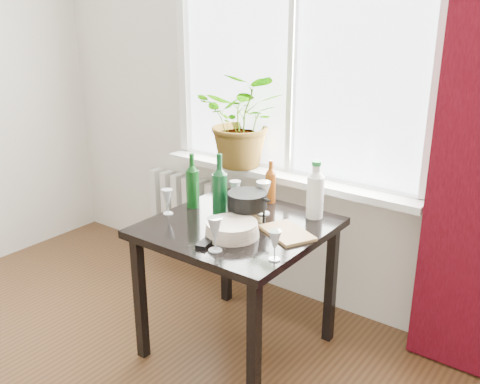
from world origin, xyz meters
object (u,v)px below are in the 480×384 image
Objects in this scene: wineglass_front_right at (215,234)px; potted_plant at (244,120)px; wineglass_front_left at (168,202)px; fondue_pot at (247,207)px; wineglass_far_right at (275,245)px; radiator at (196,215)px; plate_stack at (232,229)px; bottle_amber at (271,181)px; table at (238,240)px; cutting_board at (287,233)px; wine_bottle_left at (192,180)px; tv_remote at (208,241)px; wine_bottle_right at (220,185)px; wineglass_back_center at (263,197)px; cleaning_bottle at (315,189)px; wineglass_back_left at (235,194)px.

potted_plant is at bearing 118.80° from wineglass_front_right.
wineglass_front_left is 0.44m from fondue_pot.
wineglass_far_right is 0.45m from fondue_pot.
plate_stack reaches higher than radiator.
wineglass_far_right is at bearing -54.91° from bottle_amber.
bottle_amber is 0.93× the size of plate_stack.
table is at bearing -82.87° from bottle_amber.
wineglass_far_right reaches higher than cutting_board.
bottle_amber is at bearing 46.55° from wine_bottle_left.
wine_bottle_left is 0.64m from cutting_board.
tv_remote is at bearing -64.22° from potted_plant.
wine_bottle_left is 0.90× the size of wine_bottle_right.
wineglass_back_center is 0.14m from fondue_pot.
table is at bearing 81.79° from tv_remote.
wine_bottle_right is (0.70, -0.59, 0.53)m from radiator.
table is 0.30m from wine_bottle_right.
table is 2.48× the size of wine_bottle_right.
cleaning_bottle is at bearing 53.75° from tv_remote.
wineglass_far_right is 0.60× the size of fondue_pot.
fondue_pot reaches higher than wineglass_back_left.
plate_stack reaches higher than cutting_board.
wineglass_front_left is 0.52× the size of cutting_board.
bottle_amber reaches higher than plate_stack.
bottle_amber reaches higher than wineglass_front_right.
wineglass_front_left is at bearing -125.89° from wineglass_back_left.
cutting_board is (0.16, 0.35, -0.08)m from wineglass_front_right.
cleaning_bottle is 0.56m from wineglass_far_right.
potted_plant is 3.89× the size of wineglass_back_left.
bottle_amber is 0.70m from wineglass_front_right.
radiator is 3.24× the size of bottle_amber.
wineglass_far_right is 0.53× the size of plate_stack.
wineglass_front_left is at bearing -147.31° from wine_bottle_right.
plate_stack is (0.42, -0.19, -0.12)m from wine_bottle_left.
wine_bottle_left reaches higher than wineglass_front_right.
wineglass_back_center is 0.30m from cutting_board.
cleaning_bottle reaches higher than wineglass_far_right.
cleaning_bottle is 0.31m from cutting_board.
wineglass_front_right is at bearing -114.69° from cutting_board.
plate_stack is at bearing -63.58° from table.
table is 3.12× the size of cutting_board.
wineglass_far_right is at bearing -69.05° from cutting_board.
wineglass_far_right is 0.83× the size of tv_remote.
table is 2.76× the size of wine_bottle_left.
tv_remote is (0.02, -0.26, 0.10)m from table.
wineglass_front_right is at bearing -54.16° from wine_bottle_right.
potted_plant is 0.55m from wineglass_back_left.
wineglass_front_right is 0.53m from wineglass_front_left.
tv_remote is (-0.08, 0.05, -0.07)m from wineglass_front_right.
cleaning_bottle is at bearing -21.74° from potted_plant.
cleaning_bottle is at bearing 63.58° from fondue_pot.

